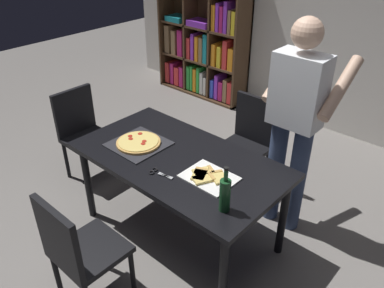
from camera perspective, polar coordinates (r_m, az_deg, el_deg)
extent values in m
plane|color=gray|center=(3.38, -1.74, -12.69)|extent=(12.00, 12.00, 0.00)
cube|color=silver|center=(4.77, 21.12, 17.71)|extent=(6.40, 0.10, 2.80)
cube|color=black|center=(2.93, -1.96, -2.30)|extent=(1.62, 0.89, 0.04)
cylinder|color=black|center=(3.44, -15.03, -5.46)|extent=(0.06, 0.06, 0.71)
cylinder|color=black|center=(2.61, 4.64, -18.53)|extent=(0.06, 0.06, 0.71)
cylinder|color=black|center=(3.79, -6.07, -0.73)|extent=(0.06, 0.06, 0.71)
cylinder|color=black|center=(3.06, 13.19, -10.37)|extent=(0.06, 0.06, 0.71)
cube|color=black|center=(2.72, -14.65, -14.87)|extent=(0.42, 0.42, 0.04)
cube|color=black|center=(2.49, -19.04, -13.00)|extent=(0.42, 0.04, 0.45)
cylinder|color=black|center=(2.84, -8.74, -18.12)|extent=(0.04, 0.04, 0.41)
cylinder|color=black|center=(3.05, -13.27, -14.43)|extent=(0.04, 0.04, 0.41)
cylinder|color=black|center=(2.94, -19.15, -17.77)|extent=(0.04, 0.04, 0.41)
cube|color=black|center=(3.65, 7.31, -0.82)|extent=(0.42, 0.42, 0.04)
cube|color=black|center=(3.67, 9.29, 3.61)|extent=(0.42, 0.04, 0.45)
cylinder|color=black|center=(3.74, 3.22, -3.87)|extent=(0.04, 0.04, 0.41)
cylinder|color=black|center=(3.57, 7.73, -6.04)|extent=(0.04, 0.04, 0.41)
cylinder|color=black|center=(3.98, 6.50, -1.65)|extent=(0.04, 0.04, 0.41)
cylinder|color=black|center=(3.82, 10.85, -3.57)|extent=(0.04, 0.04, 0.41)
cube|color=black|center=(3.90, -14.86, 0.61)|extent=(0.42, 0.42, 0.04)
cube|color=black|center=(3.94, -16.91, 4.61)|extent=(0.04, 0.42, 0.45)
cylinder|color=black|center=(3.81, -15.06, -4.25)|extent=(0.04, 0.04, 0.41)
cylinder|color=black|center=(3.97, -10.84, -2.08)|extent=(0.04, 0.04, 0.41)
cylinder|color=black|center=(4.08, -17.94, -2.23)|extent=(0.04, 0.04, 0.41)
cylinder|color=black|center=(4.23, -13.88, -0.28)|extent=(0.04, 0.04, 0.41)
cube|color=#513823|center=(6.02, -3.70, 17.82)|extent=(0.03, 0.35, 1.95)
cube|color=#513823|center=(5.16, 7.51, 15.41)|extent=(0.03, 0.35, 1.95)
cube|color=#513823|center=(5.87, 1.38, 7.66)|extent=(1.40, 0.35, 0.03)
cube|color=#513823|center=(5.68, 2.61, 17.07)|extent=(1.40, 0.03, 1.95)
cube|color=#513823|center=(5.70, 1.44, 12.17)|extent=(1.34, 0.29, 0.03)
cube|color=#513823|center=(5.56, 1.51, 16.78)|extent=(1.34, 0.29, 0.03)
cube|color=#513823|center=(5.71, -0.27, 17.15)|extent=(0.03, 0.29, 1.89)
cube|color=#513823|center=(5.42, 3.38, 16.38)|extent=(0.03, 0.29, 1.89)
cube|color=red|center=(6.16, -2.96, 10.64)|extent=(0.08, 0.22, 0.31)
cube|color=#B21E66|center=(6.10, -2.31, 10.49)|extent=(0.07, 0.22, 0.32)
cube|color=red|center=(6.04, -1.63, 10.06)|extent=(0.09, 0.22, 0.27)
cube|color=#B21E66|center=(5.97, -0.95, 9.99)|extent=(0.07, 0.22, 0.31)
cube|color=green|center=(5.88, 0.07, 9.88)|extent=(0.05, 0.22, 0.36)
cube|color=green|center=(5.83, 0.55, 9.81)|extent=(0.04, 0.22, 0.37)
cube|color=orange|center=(5.80, 1.03, 9.53)|extent=(0.06, 0.22, 0.35)
cube|color=green|center=(5.75, 1.52, 9.53)|extent=(0.05, 0.22, 0.38)
cube|color=silver|center=(5.73, 2.02, 9.09)|extent=(0.05, 0.22, 0.32)
cube|color=silver|center=(5.70, 2.51, 8.66)|extent=(0.05, 0.22, 0.26)
cube|color=blue|center=(5.62, 3.55, 8.31)|extent=(0.05, 0.22, 0.26)
cube|color=purple|center=(5.56, 4.19, 8.52)|extent=(0.05, 0.22, 0.35)
cube|color=#B21E66|center=(5.54, 4.80, 7.92)|extent=(0.07, 0.22, 0.27)
cube|color=olive|center=(5.48, 5.46, 7.96)|extent=(0.06, 0.22, 0.32)
cube|color=red|center=(5.44, 6.11, 7.66)|extent=(0.07, 0.22, 0.31)
cube|color=olive|center=(5.99, -2.99, 15.25)|extent=(0.09, 0.22, 0.40)
cube|color=olive|center=(5.91, -2.06, 14.80)|extent=(0.08, 0.22, 0.35)
cube|color=#B21E66|center=(5.82, -1.11, 14.69)|extent=(0.09, 0.22, 0.38)
cube|color=red|center=(5.73, 0.12, 14.01)|extent=(0.06, 0.22, 0.30)
cube|color=purple|center=(5.67, 0.72, 14.21)|extent=(0.05, 0.22, 0.37)
cube|color=orange|center=(5.62, 1.33, 13.94)|extent=(0.05, 0.22, 0.35)
cube|color=olive|center=(5.58, 1.95, 13.77)|extent=(0.06, 0.22, 0.35)
cube|color=teal|center=(5.52, 2.59, 13.88)|extent=(0.07, 0.22, 0.40)
cube|color=orange|center=(5.45, 3.80, 13.05)|extent=(0.06, 0.22, 0.30)
cube|color=yellow|center=(5.39, 4.61, 12.75)|extent=(0.06, 0.22, 0.28)
cube|color=red|center=(5.32, 5.48, 13.02)|extent=(0.07, 0.22, 0.38)
cube|color=orange|center=(5.28, 6.31, 12.34)|extent=(0.08, 0.22, 0.29)
cube|color=teal|center=(5.83, -2.12, 17.95)|extent=(0.28, 0.25, 0.07)
cube|color=purple|center=(5.53, 1.38, 17.29)|extent=(0.35, 0.25, 0.08)
cube|color=orange|center=(5.33, 3.84, 18.08)|extent=(0.06, 0.22, 0.33)
cube|color=purple|center=(5.29, 4.42, 18.14)|extent=(0.05, 0.22, 0.36)
cube|color=#B21E66|center=(5.25, 4.99, 17.84)|extent=(0.05, 0.22, 0.33)
cube|color=purple|center=(5.21, 5.60, 18.08)|extent=(0.05, 0.22, 0.40)
cube|color=olive|center=(5.18, 6.17, 17.43)|extent=(0.04, 0.22, 0.30)
cube|color=yellow|center=(5.15, 6.77, 17.27)|extent=(0.05, 0.22, 0.29)
cylinder|color=#38476B|center=(3.25, 15.09, -5.16)|extent=(0.14, 0.14, 0.95)
cylinder|color=#38476B|center=(3.32, 12.09, -3.86)|extent=(0.14, 0.14, 0.95)
cube|color=white|center=(2.93, 15.36, 7.55)|extent=(0.38, 0.22, 0.55)
sphere|color=#E0B293|center=(2.80, 16.56, 15.35)|extent=(0.22, 0.22, 0.22)
cylinder|color=#E0B293|center=(2.99, 20.96, 7.65)|extent=(0.09, 0.50, 0.39)
cylinder|color=#E0B293|center=(3.17, 13.33, 10.12)|extent=(0.09, 0.50, 0.39)
cube|color=#2D2D33|center=(3.10, -7.83, -0.02)|extent=(0.41, 0.41, 0.01)
cylinder|color=tan|center=(3.09, -7.85, 0.20)|extent=(0.35, 0.35, 0.02)
cylinder|color=#EACC6B|center=(3.09, -7.87, 0.40)|extent=(0.31, 0.31, 0.01)
cylinder|color=#B22819|center=(3.12, -8.98, 0.76)|extent=(0.04, 0.04, 0.00)
cylinder|color=#B22819|center=(3.18, -7.62, 1.52)|extent=(0.04, 0.04, 0.00)
cylinder|color=#B22819|center=(3.04, -7.18, 0.05)|extent=(0.04, 0.04, 0.00)
cylinder|color=#B22819|center=(3.16, -9.07, 1.16)|extent=(0.04, 0.04, 0.00)
cylinder|color=#B22819|center=(3.07, -7.02, 0.42)|extent=(0.04, 0.04, 0.00)
cube|color=white|center=(2.70, 2.56, -4.91)|extent=(0.36, 0.28, 0.01)
cube|color=#EACC6B|center=(2.66, 1.68, -5.13)|extent=(0.14, 0.17, 0.02)
cube|color=tan|center=(2.68, 2.86, -4.80)|extent=(0.09, 0.06, 0.02)
cube|color=#EACC6B|center=(2.73, 1.64, -4.09)|extent=(0.14, 0.17, 0.02)
cube|color=tan|center=(2.75, 2.80, -3.80)|extent=(0.09, 0.06, 0.02)
cube|color=#EACC6B|center=(2.68, 3.98, -4.92)|extent=(0.17, 0.15, 0.02)
cube|color=tan|center=(2.72, 3.57, -4.17)|extent=(0.07, 0.09, 0.02)
cube|color=#EACC6B|center=(2.70, 1.11, -4.52)|extent=(0.14, 0.16, 0.02)
cube|color=tan|center=(2.75, 1.46, -3.79)|extent=(0.09, 0.06, 0.02)
cylinder|color=#194723|center=(2.38, 4.84, -7.54)|extent=(0.07, 0.07, 0.22)
cylinder|color=#194723|center=(2.29, 5.00, -4.59)|extent=(0.03, 0.03, 0.08)
cylinder|color=black|center=(2.26, 5.06, -3.60)|extent=(0.03, 0.03, 0.02)
cube|color=silver|center=(2.72, -3.91, -4.67)|extent=(0.12, 0.04, 0.01)
cube|color=silver|center=(2.72, -3.91, -4.67)|extent=(0.12, 0.02, 0.01)
torus|color=black|center=(2.79, -5.50, -3.75)|extent=(0.05, 0.05, 0.01)
torus|color=black|center=(2.76, -6.00, -4.15)|extent=(0.05, 0.05, 0.01)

